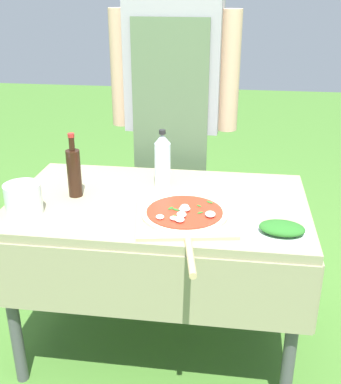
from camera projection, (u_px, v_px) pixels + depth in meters
name	position (u px, v px, depth m)	size (l,w,h in m)	color
ground_plane	(160.00, 342.00, 2.27)	(12.00, 12.00, 0.00)	#477A2D
prep_table	(159.00, 222.00, 2.02)	(1.23, 0.75, 0.74)	gray
person_cook	(174.00, 98.00, 2.43)	(0.65, 0.23, 1.73)	#70604C
pizza_on_peel	(185.00, 216.00, 1.81)	(0.42, 0.61, 0.05)	#D1B27F
oil_bottle	(74.00, 171.00, 1.98)	(0.06, 0.06, 0.27)	black
water_bottle	(163.00, 160.00, 2.07)	(0.07, 0.07, 0.25)	silver
herb_container	(282.00, 229.00, 1.70)	(0.20, 0.15, 0.04)	silver
mixing_tub	(23.00, 199.00, 1.84)	(0.14, 0.14, 0.12)	silver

